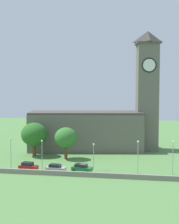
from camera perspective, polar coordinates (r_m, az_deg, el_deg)
ground_plane at (r=91.11m, az=1.06°, el=-7.56°), size 200.00×200.00×0.00m
church at (r=99.19m, az=1.74°, el=-1.66°), size 39.12×17.08×34.93m
quay_barrier at (r=71.06m, az=-1.58°, el=-10.57°), size 49.89×0.70×1.04m
car_red at (r=77.02m, az=-10.44°, el=-9.12°), size 4.43×2.77×1.92m
car_silver at (r=75.05m, az=-5.80°, el=-9.50°), size 4.52×2.48×1.72m
car_green at (r=74.54m, az=-1.33°, el=-9.53°), size 4.71×2.95×1.84m
streetlamp_west_end at (r=79.20m, az=-13.30°, el=-6.01°), size 0.44×0.44×7.10m
streetlamp_west_mid at (r=76.69m, az=-8.12°, el=-6.40°), size 0.44×0.44×6.81m
streetlamp_central at (r=75.63m, az=0.71°, el=-6.84°), size 0.44×0.44×6.07m
streetlamp_east_mid at (r=72.99m, az=8.28°, el=-6.75°), size 0.44×0.44×7.25m
streetlamp_east_end at (r=73.80m, az=14.06°, el=-6.67°), size 0.44×0.44×7.35m
tree_riverside_east at (r=91.54m, az=-9.44°, el=-3.80°), size 7.02×7.02×9.11m
tree_riverside_west at (r=86.84m, az=-4.07°, el=-4.39°), size 5.81×5.81×8.28m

